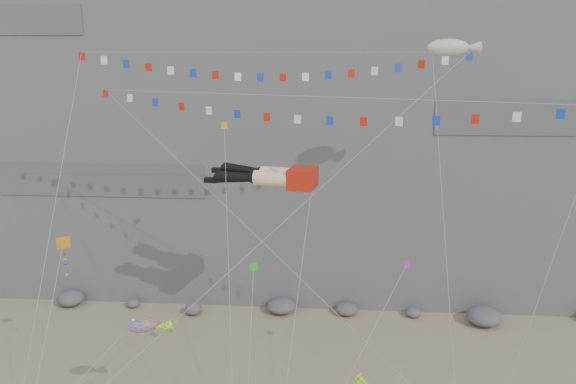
% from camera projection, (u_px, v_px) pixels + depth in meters
% --- Properties ---
extents(cliff, '(80.00, 28.00, 50.00)m').
position_uv_depth(cliff, '(293.00, 36.00, 60.18)').
color(cliff, slate).
rests_on(cliff, ground).
extents(talus_boulders, '(60.00, 3.00, 1.20)m').
position_uv_depth(talus_boulders, '(281.00, 306.00, 51.63)').
color(talus_boulders, '#5C5C60').
rests_on(talus_boulders, ground).
extents(legs_kite, '(8.17, 17.97, 21.51)m').
position_uv_depth(legs_kite, '(272.00, 176.00, 39.29)').
color(legs_kite, '#B71B0B').
rests_on(legs_kite, ground).
extents(flag_banner_upper, '(27.13, 13.21, 30.07)m').
position_uv_depth(flag_banner_upper, '(271.00, 53.00, 37.74)').
color(flag_banner_upper, '#B71B0B').
rests_on(flag_banner_upper, ground).
extents(flag_banner_lower, '(30.85, 11.25, 23.92)m').
position_uv_depth(flag_banner_lower, '(314.00, 97.00, 35.03)').
color(flag_banner_lower, '#B71B0B').
rests_on(flag_banner_lower, ground).
extents(harlequin_kite, '(1.87, 8.55, 13.33)m').
position_uv_depth(harlequin_kite, '(63.00, 243.00, 37.20)').
color(harlequin_kite, red).
rests_on(harlequin_kite, ground).
extents(fish_windsock, '(9.56, 5.41, 11.57)m').
position_uv_depth(fish_windsock, '(143.00, 326.00, 33.66)').
color(fish_windsock, '#FF530D').
rests_on(fish_windsock, ground).
extents(blimp_windsock, '(4.07, 12.10, 26.13)m').
position_uv_depth(blimp_windsock, '(448.00, 48.00, 38.21)').
color(blimp_windsock, beige).
rests_on(blimp_windsock, ground).
extents(small_kite_a, '(3.63, 16.31, 24.27)m').
position_uv_depth(small_kite_a, '(224.00, 135.00, 39.48)').
color(small_kite_a, orange).
rests_on(small_kite_a, ground).
extents(small_kite_b, '(7.73, 10.28, 15.61)m').
position_uv_depth(small_kite_b, '(404.00, 269.00, 36.21)').
color(small_kite_b, purple).
rests_on(small_kite_b, ground).
extents(small_kite_c, '(1.24, 10.77, 14.18)m').
position_uv_depth(small_kite_c, '(253.00, 270.00, 35.93)').
color(small_kite_c, '#1D9B17').
rests_on(small_kite_c, ground).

